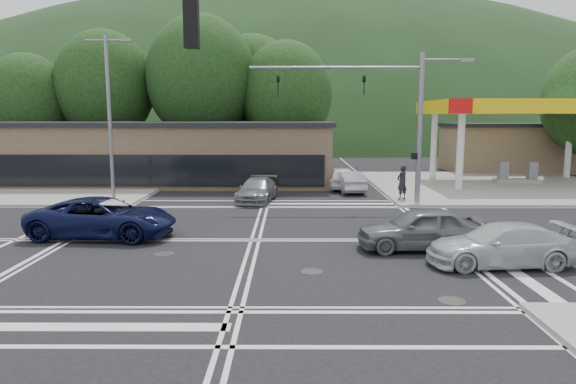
{
  "coord_description": "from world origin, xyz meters",
  "views": [
    {
      "loc": [
        1.34,
        -19.15,
        4.71
      ],
      "look_at": [
        1.24,
        3.15,
        1.4
      ],
      "focal_mm": 32.0,
      "sensor_mm": 36.0,
      "label": 1
    }
  ],
  "objects_px": {
    "car_queue_a": "(349,181)",
    "car_northbound": "(257,190)",
    "car_blue_west": "(103,218)",
    "car_queue_b": "(341,178)",
    "pedestrian": "(402,182)",
    "car_silver_east": "(501,245)",
    "car_grey_center": "(420,229)"
  },
  "relations": [
    {
      "from": "car_silver_east",
      "to": "car_queue_b",
      "type": "relative_size",
      "value": 1.08
    },
    {
      "from": "car_northbound",
      "to": "car_blue_west",
      "type": "bearing_deg",
      "value": -115.06
    },
    {
      "from": "car_queue_a",
      "to": "pedestrian",
      "type": "bearing_deg",
      "value": 116.36
    },
    {
      "from": "car_silver_east",
      "to": "pedestrian",
      "type": "height_order",
      "value": "pedestrian"
    },
    {
      "from": "car_queue_a",
      "to": "car_northbound",
      "type": "xyz_separation_m",
      "value": [
        -5.54,
        -3.7,
        -0.01
      ]
    },
    {
      "from": "car_silver_east",
      "to": "car_queue_a",
      "type": "bearing_deg",
      "value": -172.61
    },
    {
      "from": "car_queue_a",
      "to": "car_northbound",
      "type": "height_order",
      "value": "car_queue_a"
    },
    {
      "from": "car_queue_b",
      "to": "pedestrian",
      "type": "height_order",
      "value": "pedestrian"
    },
    {
      "from": "car_blue_west",
      "to": "car_queue_a",
      "type": "relative_size",
      "value": 1.41
    },
    {
      "from": "car_blue_west",
      "to": "car_grey_center",
      "type": "bearing_deg",
      "value": -94.04
    },
    {
      "from": "car_blue_west",
      "to": "car_queue_a",
      "type": "bearing_deg",
      "value": -37.4
    },
    {
      "from": "car_blue_west",
      "to": "car_silver_east",
      "type": "distance_m",
      "value": 14.5
    },
    {
      "from": "car_queue_b",
      "to": "car_northbound",
      "type": "xyz_separation_m",
      "value": [
        -5.17,
        -5.0,
        -0.09
      ]
    },
    {
      "from": "car_grey_center",
      "to": "car_queue_a",
      "type": "xyz_separation_m",
      "value": [
        -0.92,
        14.03,
        -0.1
      ]
    },
    {
      "from": "car_blue_west",
      "to": "car_northbound",
      "type": "bearing_deg",
      "value": -28.11
    },
    {
      "from": "car_blue_west",
      "to": "pedestrian",
      "type": "distance_m",
      "value": 15.86
    },
    {
      "from": "car_blue_west",
      "to": "car_queue_b",
      "type": "height_order",
      "value": "car_blue_west"
    },
    {
      "from": "car_grey_center",
      "to": "pedestrian",
      "type": "distance_m",
      "value": 10.3
    },
    {
      "from": "car_grey_center",
      "to": "car_blue_west",
      "type": "bearing_deg",
      "value": -101.81
    },
    {
      "from": "car_queue_b",
      "to": "car_blue_west",
      "type": "bearing_deg",
      "value": 52.38
    },
    {
      "from": "car_grey_center",
      "to": "car_queue_b",
      "type": "bearing_deg",
      "value": -178.24
    },
    {
      "from": "car_queue_b",
      "to": "pedestrian",
      "type": "relative_size",
      "value": 2.26
    },
    {
      "from": "car_silver_east",
      "to": "car_northbound",
      "type": "relative_size",
      "value": 1.04
    },
    {
      "from": "car_queue_a",
      "to": "car_queue_b",
      "type": "bearing_deg",
      "value": -80.39
    },
    {
      "from": "pedestrian",
      "to": "car_silver_east",
      "type": "bearing_deg",
      "value": 56.29
    },
    {
      "from": "car_blue_west",
      "to": "car_silver_east",
      "type": "relative_size",
      "value": 1.21
    },
    {
      "from": "car_grey_center",
      "to": "car_northbound",
      "type": "relative_size",
      "value": 1.0
    },
    {
      "from": "pedestrian",
      "to": "car_queue_a",
      "type": "bearing_deg",
      "value": -93.5
    },
    {
      "from": "car_blue_west",
      "to": "car_grey_center",
      "type": "xyz_separation_m",
      "value": [
        11.94,
        -1.84,
        -0.02
      ]
    },
    {
      "from": "car_queue_a",
      "to": "pedestrian",
      "type": "distance_m",
      "value": 4.59
    },
    {
      "from": "pedestrian",
      "to": "car_blue_west",
      "type": "bearing_deg",
      "value": -4.32
    },
    {
      "from": "car_blue_west",
      "to": "pedestrian",
      "type": "relative_size",
      "value": 2.95
    }
  ]
}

